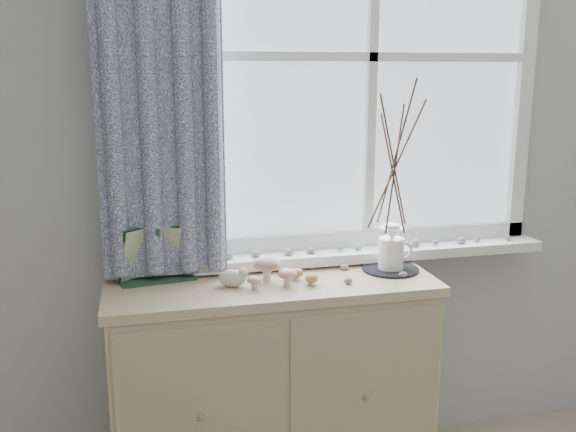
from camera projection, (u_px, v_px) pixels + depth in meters
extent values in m
cube|color=beige|center=(295.00, 149.00, 2.51)|extent=(4.00, 0.04, 2.60)
cube|color=silver|center=(371.00, 57.00, 2.49)|extent=(1.30, 0.01, 1.40)
cube|color=white|center=(372.00, 253.00, 2.59)|extent=(1.45, 0.16, 0.04)
cube|color=#091435|center=(157.00, 48.00, 2.18)|extent=(0.44, 0.06, 1.61)
cube|color=tan|center=(272.00, 391.00, 2.44)|extent=(1.17, 0.43, 0.81)
cube|color=tan|center=(272.00, 285.00, 2.34)|extent=(1.20, 0.45, 0.03)
cube|color=tan|center=(201.00, 432.00, 2.16)|extent=(0.55, 0.01, 0.75)
cube|color=tan|center=(365.00, 411.00, 2.29)|extent=(0.55, 0.01, 0.75)
cylinder|color=silver|center=(267.00, 273.00, 2.33)|extent=(0.03, 0.03, 0.06)
ellipsoid|color=#8B0E04|center=(267.00, 264.00, 2.32)|extent=(0.10, 0.10, 0.06)
cylinder|color=silver|center=(287.00, 280.00, 2.28)|extent=(0.03, 0.03, 0.04)
ellipsoid|color=#8B0E04|center=(287.00, 274.00, 2.27)|extent=(0.07, 0.07, 0.04)
cylinder|color=silver|center=(255.00, 285.00, 2.24)|extent=(0.02, 0.02, 0.03)
ellipsoid|color=#8B0E04|center=(254.00, 280.00, 2.24)|extent=(0.05, 0.05, 0.03)
ellipsoid|color=tan|center=(311.00, 278.00, 2.29)|extent=(0.05, 0.04, 0.06)
ellipsoid|color=tan|center=(296.00, 273.00, 2.34)|extent=(0.05, 0.04, 0.06)
cylinder|color=black|center=(390.00, 269.00, 2.46)|extent=(0.22, 0.22, 0.01)
cylinder|color=white|center=(391.00, 253.00, 2.45)|extent=(0.12, 0.12, 0.12)
cone|color=white|center=(392.00, 233.00, 2.43)|extent=(0.10, 0.10, 0.04)
cylinder|color=white|center=(392.00, 228.00, 2.42)|extent=(0.06, 0.06, 0.03)
torus|color=white|center=(404.00, 251.00, 2.46)|extent=(0.07, 0.03, 0.07)
ellipsoid|color=gray|center=(348.00, 281.00, 2.30)|extent=(0.03, 0.03, 0.02)
ellipsoid|color=gray|center=(345.00, 267.00, 2.46)|extent=(0.03, 0.03, 0.02)
ellipsoid|color=gray|center=(403.00, 275.00, 2.37)|extent=(0.03, 0.03, 0.02)
ellipsoid|color=gray|center=(312.00, 266.00, 2.47)|extent=(0.03, 0.03, 0.02)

